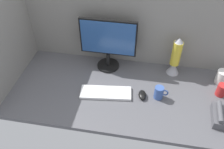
{
  "coord_description": "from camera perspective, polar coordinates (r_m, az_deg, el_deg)",
  "views": [
    {
      "loc": [
        11.47,
        -125.13,
        127.52
      ],
      "look_at": [
        -7.33,
        0.0,
        14.0
      ],
      "focal_mm": 38.26,
      "sensor_mm": 36.0,
      "label": 1
    }
  ],
  "objects": [
    {
      "name": "monitor",
      "position": [
        1.85,
        -0.94,
        7.77
      ],
      "size": [
        43.95,
        18.0,
        42.55
      ],
      "color": "black",
      "rests_on": "ground_plane"
    },
    {
      "name": "mug_ceramic_white",
      "position": [
        1.99,
        24.84,
        -0.57
      ],
      "size": [
        12.49,
        8.79,
        10.92
      ],
      "color": "white",
      "rests_on": "ground_plane"
    },
    {
      "name": "mug_ceramic_blue",
      "position": [
        1.73,
        11.21,
        -4.26
      ],
      "size": [
        9.99,
        6.5,
        9.95
      ],
      "color": "#38569E",
      "rests_on": "ground_plane"
    },
    {
      "name": "mug_red_plastic",
      "position": [
        1.89,
        24.67,
        -3.38
      ],
      "size": [
        6.76,
        6.76,
        9.59
      ],
      "color": "red",
      "rests_on": "ground_plane"
    },
    {
      "name": "cubicle_wall_side",
      "position": [
        1.86,
        -24.23,
        7.24
      ],
      "size": [
        5.0,
        80.0,
        65.73
      ],
      "primitive_type": "cube",
      "color": "gray",
      "rests_on": "ground_plane"
    },
    {
      "name": "cubicle_wall_back",
      "position": [
        1.89,
        5.34,
        11.57
      ],
      "size": [
        180.0,
        5.0,
        65.73
      ],
      "color": "gray",
      "rests_on": "ground_plane"
    },
    {
      "name": "lava_lamp",
      "position": [
        1.9,
        14.86,
        3.6
      ],
      "size": [
        10.0,
        10.0,
        32.73
      ],
      "color": "#A5A5AD",
      "rests_on": "ground_plane"
    },
    {
      "name": "ground_plane",
      "position": [
        1.8,
        3.39,
        -3.96
      ],
      "size": [
        180.0,
        80.0,
        3.0
      ],
      "primitive_type": "cube",
      "color": "#515156"
    },
    {
      "name": "mouse",
      "position": [
        1.74,
        7.27,
        -4.88
      ],
      "size": [
        7.2,
        10.44,
        3.4
      ],
      "primitive_type": "ellipsoid",
      "rotation": [
        0.0,
        0.0,
        0.18
      ],
      "color": "black",
      "rests_on": "ground_plane"
    },
    {
      "name": "keyboard",
      "position": [
        1.75,
        -1.49,
        -4.38
      ],
      "size": [
        38.31,
        17.44,
        2.0
      ],
      "primitive_type": "cube",
      "rotation": [
        0.0,
        0.0,
        0.12
      ],
      "color": "silver",
      "rests_on": "ground_plane"
    }
  ]
}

